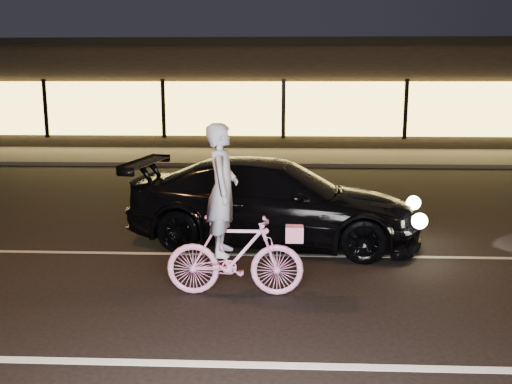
{
  "coord_description": "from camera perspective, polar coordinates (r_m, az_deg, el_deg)",
  "views": [
    {
      "loc": [
        -0.08,
        -6.57,
        2.73
      ],
      "look_at": [
        -0.39,
        0.6,
        1.29
      ],
      "focal_mm": 40.0,
      "sensor_mm": 36.0,
      "label": 1
    }
  ],
  "objects": [
    {
      "name": "cyclist",
      "position": [
        7.18,
        -2.47,
        -4.42
      ],
      "size": [
        1.74,
        0.6,
        2.2
      ],
      "rotation": [
        0.0,
        0.0,
        1.57
      ],
      "color": "#FF39AC",
      "rests_on": "ground"
    },
    {
      "name": "ground",
      "position": [
        7.11,
        3.02,
        -11.25
      ],
      "size": [
        90.0,
        90.0,
        0.0
      ],
      "primitive_type": "plane",
      "color": "black",
      "rests_on": "ground"
    },
    {
      "name": "sidewalk",
      "position": [
        19.75,
        2.74,
        3.55
      ],
      "size": [
        30.0,
        4.0,
        0.12
      ],
      "primitive_type": "cube",
      "color": "#383533",
      "rests_on": "ground"
    },
    {
      "name": "lane_stripe_near",
      "position": [
        5.75,
        3.14,
        -16.95
      ],
      "size": [
        60.0,
        0.12,
        0.01
      ],
      "primitive_type": "cube",
      "color": "silver",
      "rests_on": "ground"
    },
    {
      "name": "lane_stripe_far",
      "position": [
        8.99,
        2.92,
        -6.33
      ],
      "size": [
        60.0,
        0.1,
        0.01
      ],
      "primitive_type": "cube",
      "color": "gray",
      "rests_on": "ground"
    },
    {
      "name": "storefront",
      "position": [
        25.54,
        2.74,
        10.01
      ],
      "size": [
        25.4,
        8.42,
        4.2
      ],
      "color": "black",
      "rests_on": "ground"
    },
    {
      "name": "sedan",
      "position": [
        9.52,
        1.75,
        -0.97
      ],
      "size": [
        5.08,
        2.69,
        1.4
      ],
      "rotation": [
        0.0,
        0.0,
        1.42
      ],
      "color": "black",
      "rests_on": "ground"
    }
  ]
}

